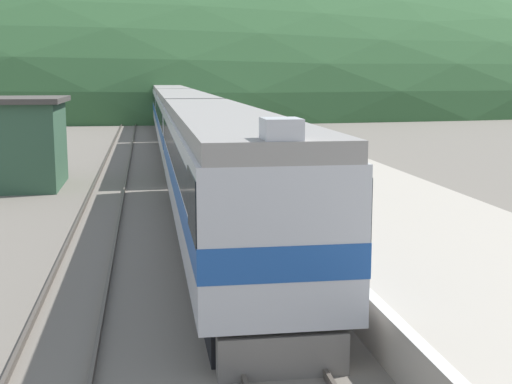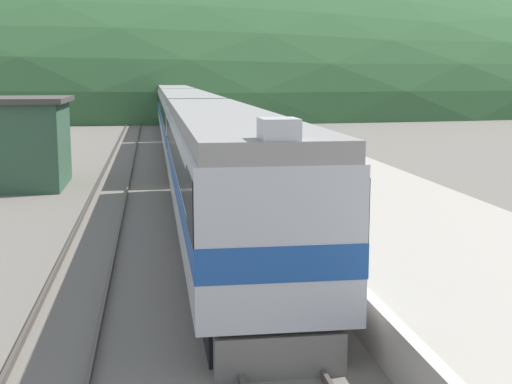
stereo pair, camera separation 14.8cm
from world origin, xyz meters
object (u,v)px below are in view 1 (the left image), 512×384
carriage_second (183,123)px  carriage_fourth (163,98)px  carriage_third (170,106)px  express_train_lead_car (221,172)px

carriage_second → carriage_fourth: size_ratio=1.00×
carriage_third → carriage_fourth: same height
express_train_lead_car → carriage_second: (0.00, 22.87, -0.01)m
carriage_second → carriage_third: bearing=90.0°
carriage_third → carriage_second: bearing=-90.0°
carriage_third → carriage_fourth: bearing=90.0°
carriage_third → carriage_fourth: 23.49m
carriage_second → express_train_lead_car: bearing=-90.0°
express_train_lead_car → carriage_second: 22.87m
carriage_third → carriage_fourth: (0.00, 23.49, 0.00)m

